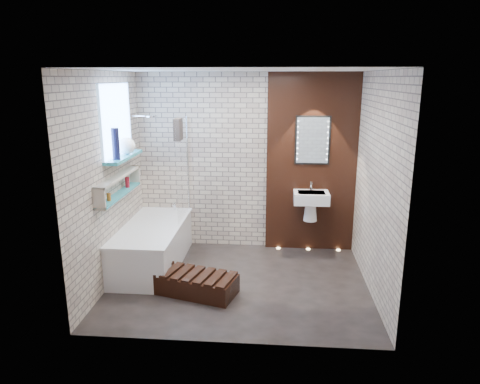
# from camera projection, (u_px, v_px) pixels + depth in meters

# --- Properties ---
(ground) EXTENTS (3.20, 3.20, 0.00)m
(ground) POSITION_uv_depth(u_px,v_px,m) (239.00, 283.00, 5.56)
(ground) COLOR black
(ground) RESTS_ON ground
(room_shell) EXTENTS (3.24, 3.20, 2.60)m
(room_shell) POSITION_uv_depth(u_px,v_px,m) (239.00, 183.00, 5.23)
(room_shell) COLOR #A49082
(room_shell) RESTS_ON ground
(walnut_panel) EXTENTS (1.30, 0.06, 2.60)m
(walnut_panel) POSITION_uv_depth(u_px,v_px,m) (311.00, 164.00, 6.38)
(walnut_panel) COLOR black
(walnut_panel) RESTS_ON ground
(clerestory_window) EXTENTS (0.18, 1.00, 0.94)m
(clerestory_window) POSITION_uv_depth(u_px,v_px,m) (118.00, 128.00, 5.54)
(clerestory_window) COLOR #7FADE0
(clerestory_window) RESTS_ON room_shell
(display_niche) EXTENTS (0.14, 1.30, 0.26)m
(display_niche) POSITION_uv_depth(u_px,v_px,m) (119.00, 186.00, 5.52)
(display_niche) COLOR teal
(display_niche) RESTS_ON room_shell
(bathtub) EXTENTS (0.79, 1.74, 0.70)m
(bathtub) POSITION_uv_depth(u_px,v_px,m) (153.00, 245.00, 6.02)
(bathtub) COLOR white
(bathtub) RESTS_ON ground
(bath_screen) EXTENTS (0.01, 0.78, 1.40)m
(bath_screen) POSITION_uv_depth(u_px,v_px,m) (183.00, 169.00, 6.16)
(bath_screen) COLOR white
(bath_screen) RESTS_ON bathtub
(towel) EXTENTS (0.09, 0.22, 0.29)m
(towel) POSITION_uv_depth(u_px,v_px,m) (178.00, 129.00, 5.83)
(towel) COLOR black
(towel) RESTS_ON bath_screen
(shower_head) EXTENTS (0.18, 0.18, 0.02)m
(shower_head) POSITION_uv_depth(u_px,v_px,m) (151.00, 116.00, 6.07)
(shower_head) COLOR silver
(shower_head) RESTS_ON room_shell
(washbasin) EXTENTS (0.50, 0.36, 0.58)m
(washbasin) POSITION_uv_depth(u_px,v_px,m) (311.00, 201.00, 6.32)
(washbasin) COLOR white
(washbasin) RESTS_ON walnut_panel
(led_mirror) EXTENTS (0.50, 0.02, 0.70)m
(led_mirror) POSITION_uv_depth(u_px,v_px,m) (313.00, 140.00, 6.26)
(led_mirror) COLOR black
(led_mirror) RESTS_ON walnut_panel
(walnut_step) EXTENTS (1.10, 0.72, 0.23)m
(walnut_step) POSITION_uv_depth(u_px,v_px,m) (194.00, 284.00, 5.28)
(walnut_step) COLOR black
(walnut_step) RESTS_ON ground
(niche_bottles) EXTENTS (0.06, 0.72, 0.14)m
(niche_bottles) POSITION_uv_depth(u_px,v_px,m) (122.00, 187.00, 5.62)
(niche_bottles) COLOR #9A5217
(niche_bottles) RESTS_ON display_niche
(sill_vases) EXTENTS (0.22, 0.54, 0.39)m
(sill_vases) POSITION_uv_depth(u_px,v_px,m) (124.00, 145.00, 5.60)
(sill_vases) COLOR black
(sill_vases) RESTS_ON clerestory_window
(floor_uplights) EXTENTS (0.96, 0.06, 0.01)m
(floor_uplights) POSITION_uv_depth(u_px,v_px,m) (308.00, 249.00, 6.64)
(floor_uplights) COLOR #FFD899
(floor_uplights) RESTS_ON ground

